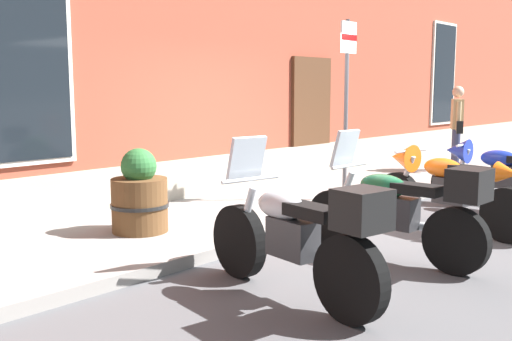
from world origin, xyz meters
TOP-DOWN VIEW (x-y plane):
  - ground_plane at (0.00, 0.00)m, footprint 140.00×140.00m
  - sidewalk at (0.00, 1.21)m, footprint 33.35×2.41m
  - motorcycle_silver_touring at (-2.34, -1.32)m, footprint 0.74×2.06m
  - motorcycle_green_touring at (-0.78, -1.40)m, footprint 0.62×2.03m
  - motorcycle_orange_sport at (0.87, -1.07)m, footprint 0.68×2.16m
  - motorcycle_blue_sport at (2.46, -1.18)m, footprint 0.62×2.18m
  - pedestrian_tan_coat at (5.21, 0.67)m, footprint 0.59×0.44m
  - parking_sign at (1.13, 0.54)m, footprint 0.36×0.07m
  - barrel_planter at (-2.07, 1.16)m, footprint 0.66×0.66m

SIDE VIEW (x-z plane):
  - ground_plane at x=0.00m, z-range 0.00..0.00m
  - sidewalk at x=0.00m, z-range 0.00..0.13m
  - barrel_planter at x=-2.07m, z-range 0.04..0.99m
  - motorcycle_green_touring at x=-0.78m, z-range -0.11..1.19m
  - motorcycle_blue_sport at x=2.46m, z-range 0.05..1.05m
  - motorcycle_silver_touring at x=-2.34m, z-range -0.11..1.21m
  - motorcycle_orange_sport at x=0.87m, z-range 0.05..1.06m
  - pedestrian_tan_coat at x=5.21m, z-range 0.23..1.88m
  - parking_sign at x=1.13m, z-range 0.49..3.07m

